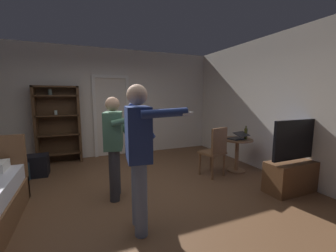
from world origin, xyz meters
TOP-DOWN VIEW (x-y plane):
  - ground_plane at (0.00, 0.00)m, footprint 6.66×6.66m
  - wall_back at (0.00, 2.75)m, footprint 6.29×0.12m
  - wall_right at (3.09, 0.00)m, footprint 0.12×5.62m
  - doorway_frame at (0.20, 2.67)m, footprint 0.93×0.08m
  - bookshelf at (-1.06, 2.52)m, footprint 0.98×0.32m
  - tv_flatscreen at (2.73, -0.77)m, footprint 1.12×0.40m
  - side_table at (2.45, 0.37)m, footprint 0.63×0.63m
  - laptop at (2.43, 0.33)m, footprint 0.38×0.38m
  - bottle_on_table at (2.59, 0.29)m, footprint 0.06×0.06m
  - wooden_chair at (1.84, 0.30)m, footprint 0.51×0.51m
  - person_blue_shirt at (0.02, -0.79)m, footprint 0.68×0.65m
  - person_striped_shirt at (-0.11, 0.16)m, footprint 0.62×0.69m
  - suitcase_dark at (-1.53, 1.70)m, footprint 0.61×0.39m
  - suitcase_small at (-1.74, 1.52)m, footprint 0.53×0.50m

SIDE VIEW (x-z plane):
  - ground_plane at x=0.00m, z-range 0.00..0.00m
  - suitcase_small at x=-1.74m, z-range 0.00..0.34m
  - suitcase_dark at x=-1.53m, z-range 0.00..0.42m
  - tv_flatscreen at x=2.73m, z-range -0.25..0.97m
  - side_table at x=2.45m, z-range 0.12..0.82m
  - wooden_chair at x=1.84m, z-range 0.05..1.04m
  - laptop at x=2.43m, z-range 0.67..0.83m
  - bottle_on_table at x=2.59m, z-range 0.68..0.96m
  - person_striped_shirt at x=-0.11m, z-range 0.12..1.70m
  - bookshelf at x=-1.06m, z-range 0.08..1.90m
  - person_blue_shirt at x=0.02m, z-range 0.14..1.87m
  - doorway_frame at x=0.20m, z-range 0.16..2.29m
  - wall_back at x=0.00m, z-range 0.00..2.81m
  - wall_right at x=3.09m, z-range 0.00..2.81m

